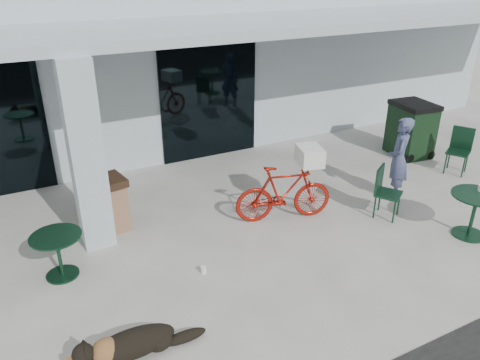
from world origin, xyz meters
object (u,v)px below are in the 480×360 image
trash_receptacle (109,204)px  cafe_table_near (59,256)px  cafe_table_far (473,215)px  cafe_chair_far_b (458,151)px  dog (132,342)px  person (399,159)px  bicycle (284,193)px  cafe_chair_far_a (389,193)px  wheeled_bin (411,129)px

trash_receptacle → cafe_table_near: bearing=-134.5°
cafe_table_far → cafe_chair_far_b: size_ratio=0.83×
dog → person: bearing=15.9°
cafe_table_near → cafe_chair_far_b: bearing=-0.6°
cafe_chair_far_b → bicycle: bearing=-119.2°
trash_receptacle → bicycle: bearing=-20.7°
cafe_chair_far_a → cafe_table_far: bearing=-87.8°
cafe_table_near → cafe_chair_far_a: cafe_chair_far_a is taller
dog → cafe_table_near: size_ratio=1.63×
bicycle → cafe_table_near: (-3.90, 0.08, -0.18)m
cafe_table_near → cafe_table_far: 6.81m
person → cafe_chair_far_a: bearing=-9.2°
cafe_table_far → cafe_chair_far_a: (-0.82, 1.18, 0.09)m
dog → cafe_chair_far_a: bearing=12.7°
person → wheeled_bin: size_ratio=1.29×
cafe_table_far → trash_receptacle: 6.30m
cafe_table_near → cafe_chair_far_a: 5.74m
trash_receptacle → wheeled_bin: wheeled_bin is taller
bicycle → trash_receptacle: bearing=84.9°
cafe_chair_far_a → person: size_ratio=0.58×
dog → cafe_chair_far_a: (5.15, 1.18, 0.28)m
cafe_chair_far_b → wheeled_bin: wheeled_bin is taller
cafe_table_near → cafe_table_far: bearing=-17.7°
dog → cafe_chair_far_a: cafe_chair_far_a is taller
dog → wheeled_bin: 8.51m
trash_receptacle → wheeled_bin: (7.35, 0.20, 0.16)m
cafe_table_near → dog: bearing=-75.9°
dog → cafe_chair_far_b: size_ratio=1.20×
dog → cafe_table_near: cafe_table_near is taller
bicycle → cafe_chair_far_b: bicycle is taller
person → wheeled_bin: bearing=172.3°
cafe_table_near → person: (6.35, -0.37, 0.49)m
bicycle → cafe_table_far: bicycle is taller
cafe_chair_far_b → wheeled_bin: 1.32m
dog → cafe_chair_far_a: 5.29m
cafe_table_near → cafe_chair_far_a: (5.67, -0.89, 0.13)m
cafe_table_near → cafe_chair_far_a: bearing=-8.9°
cafe_chair_far_b → trash_receptacle: size_ratio=1.03×
cafe_table_near → cafe_chair_far_b: cafe_chair_far_b is taller
cafe_chair_far_a → cafe_chair_far_b: cafe_chair_far_b is taller
dog → wheeled_bin: wheeled_bin is taller
person → trash_receptacle: size_ratio=1.69×
cafe_table_far → trash_receptacle: size_ratio=0.85×
cafe_chair_far_b → person: size_ratio=0.61×
bicycle → cafe_table_near: bicycle is taller
cafe_chair_far_a → trash_receptacle: bearing=125.1°
cafe_chair_far_a → cafe_chair_far_b: size_ratio=0.95×
person → dog: bearing=-29.9°
bicycle → wheeled_bin: (4.45, 1.30, 0.12)m
dog → person: (5.83, 1.70, 0.64)m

